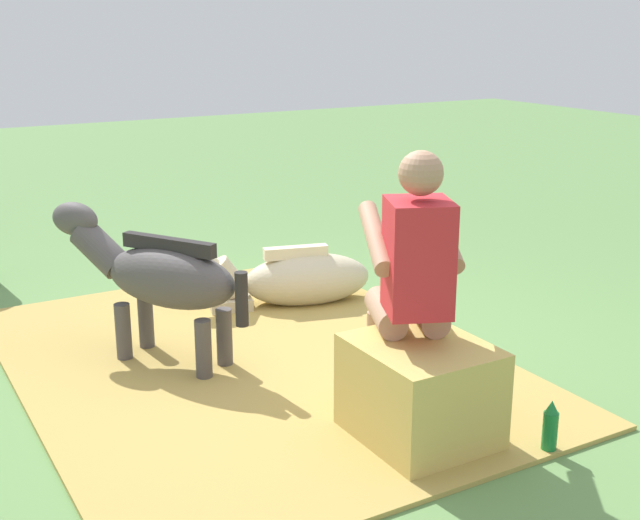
# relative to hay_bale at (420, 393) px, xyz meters

# --- Properties ---
(ground_plane) EXTENTS (24.00, 24.00, 0.00)m
(ground_plane) POSITION_rel_hay_bale_xyz_m (1.11, -0.00, -0.24)
(ground_plane) COLOR #608C4C
(hay_patch) EXTENTS (3.30, 2.52, 0.02)m
(hay_patch) POSITION_rel_hay_bale_xyz_m (1.20, 0.29, -0.23)
(hay_patch) COLOR tan
(hay_patch) RESTS_ON ground
(hay_bale) EXTENTS (0.63, 0.56, 0.48)m
(hay_bale) POSITION_rel_hay_bale_xyz_m (0.00, 0.00, 0.00)
(hay_bale) COLOR tan
(hay_bale) RESTS_ON ground
(person_seated) EXTENTS (0.72, 0.58, 1.36)m
(person_seated) POSITION_rel_hay_bale_xyz_m (0.16, -0.05, 0.51)
(person_seated) COLOR tan
(person_seated) RESTS_ON ground
(pony_standing) EXTENTS (1.20, 0.87, 0.88)m
(pony_standing) POSITION_rel_hay_bale_xyz_m (1.49, 0.73, 0.28)
(pony_standing) COLOR #4C4747
(pony_standing) RESTS_ON ground
(pony_lying) EXTENTS (0.61, 1.36, 0.42)m
(pony_lying) POSITION_rel_hay_bale_xyz_m (1.98, -0.40, -0.05)
(pony_lying) COLOR beige
(pony_lying) RESTS_ON ground
(soda_bottle) EXTENTS (0.07, 0.07, 0.26)m
(soda_bottle) POSITION_rel_hay_bale_xyz_m (-0.40, -0.44, -0.11)
(soda_bottle) COLOR #197233
(soda_bottle) RESTS_ON ground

